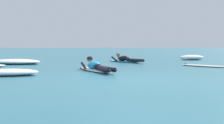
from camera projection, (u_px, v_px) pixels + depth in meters
ground_plane at (105, 59)px, 16.69m from camera, size 120.00×120.00×0.00m
surfer_near at (96, 67)px, 9.02m from camera, size 1.35×2.57×0.53m
surfer_far at (125, 60)px, 13.57m from camera, size 1.76×2.35×0.55m
drifting_surfboard at (203, 66)px, 10.92m from camera, size 1.76×1.88×0.16m
whitewater_front at (16, 62)px, 12.25m from camera, size 2.56×1.72×0.23m
whitewater_mid_right at (192, 58)px, 15.61m from camera, size 1.63×1.03×0.30m
whitewater_back at (8, 72)px, 7.68m from camera, size 1.81×0.74×0.20m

